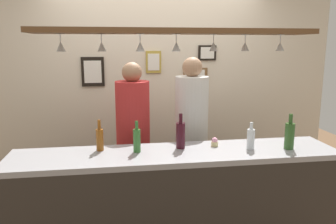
% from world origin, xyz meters
% --- Properties ---
extents(back_wall, '(4.40, 0.06, 2.60)m').
position_xyz_m(back_wall, '(0.00, 1.10, 1.30)').
color(back_wall, beige).
rests_on(back_wall, ground_plane).
extents(bar_counter, '(2.70, 0.55, 0.98)m').
position_xyz_m(bar_counter, '(0.00, -0.50, 0.66)').
color(bar_counter, '#99999E').
rests_on(bar_counter, ground_plane).
extents(overhead_glass_rack, '(2.20, 0.36, 0.04)m').
position_xyz_m(overhead_glass_rack, '(0.00, -0.30, 1.94)').
color(overhead_glass_rack, brown).
extents(hanging_wineglass_far_left, '(0.07, 0.07, 0.13)m').
position_xyz_m(hanging_wineglass_far_left, '(-0.88, -0.26, 1.83)').
color(hanging_wineglass_far_left, silver).
rests_on(hanging_wineglass_far_left, overhead_glass_rack).
extents(hanging_wineglass_left, '(0.07, 0.07, 0.13)m').
position_xyz_m(hanging_wineglass_left, '(-0.57, -0.26, 1.83)').
color(hanging_wineglass_left, silver).
rests_on(hanging_wineglass_left, overhead_glass_rack).
extents(hanging_wineglass_center_left, '(0.07, 0.07, 0.13)m').
position_xyz_m(hanging_wineglass_center_left, '(-0.28, -0.34, 1.83)').
color(hanging_wineglass_center_left, silver).
rests_on(hanging_wineglass_center_left, overhead_glass_rack).
extents(hanging_wineglass_center, '(0.07, 0.07, 0.13)m').
position_xyz_m(hanging_wineglass_center, '(0.00, -0.33, 1.83)').
color(hanging_wineglass_center, silver).
rests_on(hanging_wineglass_center, overhead_glass_rack).
extents(hanging_wineglass_center_right, '(0.07, 0.07, 0.13)m').
position_xyz_m(hanging_wineglass_center_right, '(0.31, -0.30, 1.83)').
color(hanging_wineglass_center_right, silver).
rests_on(hanging_wineglass_center_right, overhead_glass_rack).
extents(hanging_wineglass_right, '(0.07, 0.07, 0.13)m').
position_xyz_m(hanging_wineglass_right, '(0.58, -0.28, 1.83)').
color(hanging_wineglass_right, silver).
rests_on(hanging_wineglass_right, overhead_glass_rack).
extents(hanging_wineglass_far_right, '(0.07, 0.07, 0.13)m').
position_xyz_m(hanging_wineglass_far_right, '(0.87, -0.30, 1.83)').
color(hanging_wineglass_far_right, silver).
rests_on(hanging_wineglass_far_right, overhead_glass_rack).
extents(person_left_red_shirt, '(0.34, 0.34, 1.68)m').
position_xyz_m(person_left_red_shirt, '(-0.32, 0.36, 1.01)').
color(person_left_red_shirt, '#2D334C').
rests_on(person_left_red_shirt, ground_plane).
extents(person_right_white_patterned_shirt, '(0.34, 0.34, 1.72)m').
position_xyz_m(person_right_white_patterned_shirt, '(0.29, 0.36, 1.04)').
color(person_right_white_patterned_shirt, '#2D334C').
rests_on(person_right_white_patterned_shirt, ground_plane).
extents(bottle_beer_amber_tall, '(0.06, 0.06, 0.26)m').
position_xyz_m(bottle_beer_amber_tall, '(-0.62, -0.22, 1.08)').
color(bottle_beer_amber_tall, brown).
rests_on(bottle_beer_amber_tall, bar_counter).
extents(bottle_wine_dark_red, '(0.08, 0.08, 0.30)m').
position_xyz_m(bottle_wine_dark_red, '(0.05, -0.26, 1.10)').
color(bottle_wine_dark_red, '#380F19').
rests_on(bottle_wine_dark_red, bar_counter).
extents(bottle_beer_green_import, '(0.06, 0.06, 0.26)m').
position_xyz_m(bottle_beer_green_import, '(-0.32, -0.31, 1.08)').
color(bottle_beer_green_import, '#336B2D').
rests_on(bottle_beer_green_import, bar_counter).
extents(bottle_soda_clear, '(0.06, 0.06, 0.23)m').
position_xyz_m(bottle_soda_clear, '(0.63, -0.37, 1.07)').
color(bottle_soda_clear, silver).
rests_on(bottle_soda_clear, bar_counter).
extents(bottle_champagne_green, '(0.08, 0.08, 0.30)m').
position_xyz_m(bottle_champagne_green, '(0.95, -0.41, 1.10)').
color(bottle_champagne_green, '#2D5623').
rests_on(bottle_champagne_green, bar_counter).
extents(cupcake, '(0.06, 0.06, 0.08)m').
position_xyz_m(cupcake, '(0.36, -0.25, 1.01)').
color(cupcake, beige).
rests_on(cupcake, bar_counter).
extents(picture_frame_lower_pair, '(0.30, 0.02, 0.18)m').
position_xyz_m(picture_frame_lower_pair, '(0.48, 1.06, 1.48)').
color(picture_frame_lower_pair, brown).
rests_on(picture_frame_lower_pair, back_wall).
extents(picture_frame_upper_small, '(0.22, 0.02, 0.18)m').
position_xyz_m(picture_frame_upper_small, '(0.63, 1.06, 1.75)').
color(picture_frame_upper_small, black).
rests_on(picture_frame_upper_small, back_wall).
extents(picture_frame_caricature, '(0.26, 0.02, 0.34)m').
position_xyz_m(picture_frame_caricature, '(-0.74, 1.06, 1.53)').
color(picture_frame_caricature, black).
rests_on(picture_frame_caricature, back_wall).
extents(picture_frame_crest, '(0.18, 0.02, 0.26)m').
position_xyz_m(picture_frame_crest, '(-0.03, 1.06, 1.64)').
color(picture_frame_crest, '#B29338').
rests_on(picture_frame_crest, back_wall).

